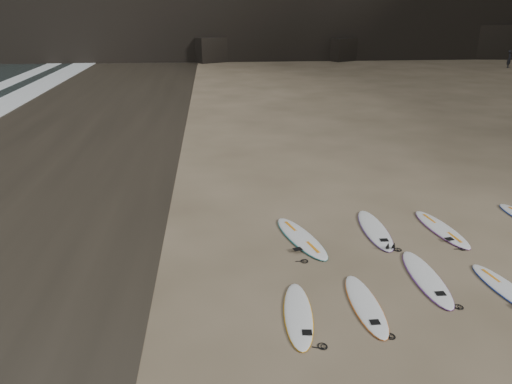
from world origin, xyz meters
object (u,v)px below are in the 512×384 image
at_px(surfboard_6, 375,229).
at_px(person_a, 509,59).
at_px(surfboard_5, 301,237).
at_px(surfboard_0, 298,314).
at_px(surfboard_2, 426,278).
at_px(surfboard_1, 366,304).
at_px(surfboard_3, 508,290).
at_px(surfboard_7, 441,229).

height_order(surfboard_6, person_a, person_a).
bearing_deg(surfboard_5, surfboard_0, -117.21).
relative_size(surfboard_5, surfboard_6, 1.03).
bearing_deg(surfboard_2, person_a, 58.21).
distance_m(surfboard_1, surfboard_5, 3.40).
xyz_separation_m(surfboard_0, surfboard_3, (4.87, 0.52, -0.00)).
bearing_deg(surfboard_6, person_a, 56.41).
distance_m(surfboard_0, surfboard_6, 4.79).
bearing_deg(surfboard_6, surfboard_0, -125.14).
height_order(surfboard_2, surfboard_3, surfboard_2).
relative_size(surfboard_1, surfboard_3, 1.01).
height_order(surfboard_5, person_a, person_a).
xyz_separation_m(surfboard_0, surfboard_1, (1.50, 0.22, 0.00)).
xyz_separation_m(surfboard_7, person_a, (21.94, 34.31, 0.76)).
relative_size(surfboard_5, person_a, 1.72).
height_order(surfboard_6, surfboard_7, surfboard_6).
distance_m(surfboard_5, person_a, 43.25).
relative_size(surfboard_0, surfboard_1, 0.99).
xyz_separation_m(surfboard_3, surfboard_5, (-4.20, 3.00, 0.01)).
xyz_separation_m(surfboard_2, surfboard_7, (1.51, 2.56, -0.00)).
bearing_deg(person_a, surfboard_7, -172.48).
bearing_deg(surfboard_1, surfboard_5, 103.37).
distance_m(surfboard_0, surfboard_7, 6.05).
xyz_separation_m(surfboard_0, person_a, (26.69, 38.04, 0.76)).
bearing_deg(surfboard_0, surfboard_7, 43.57).
bearing_deg(surfboard_6, surfboard_7, -2.12).
relative_size(surfboard_3, surfboard_7, 0.92).
bearing_deg(surfboard_2, surfboard_1, -150.76).
distance_m(surfboard_2, surfboard_5, 3.49).
height_order(surfboard_0, surfboard_5, surfboard_5).
height_order(surfboard_2, surfboard_7, surfboard_2).
height_order(surfboard_0, surfboard_6, surfboard_6).
xyz_separation_m(surfboard_1, surfboard_7, (3.25, 3.51, 0.00)).
bearing_deg(surfboard_0, surfboard_1, 13.78).
bearing_deg(surfboard_6, surfboard_1, -109.00).
bearing_deg(surfboard_5, surfboard_6, -7.74).
bearing_deg(surfboard_3, surfboard_6, 112.22).
height_order(surfboard_2, surfboard_5, surfboard_5).
xyz_separation_m(surfboard_2, person_a, (23.45, 36.87, 0.76)).
distance_m(surfboard_0, surfboard_5, 3.58).
distance_m(surfboard_3, surfboard_7, 3.22).
relative_size(surfboard_2, surfboard_5, 0.95).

